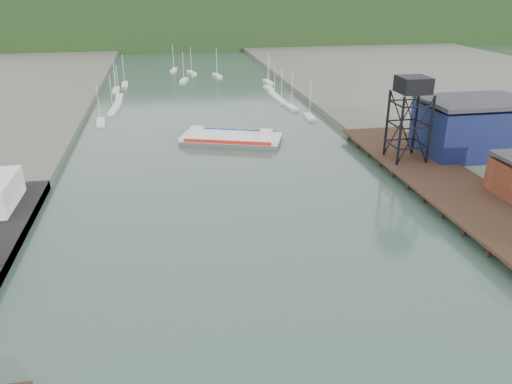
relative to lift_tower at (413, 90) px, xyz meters
name	(u,v)px	position (x,y,z in m)	size (l,w,h in m)	color
east_pier	(448,183)	(2.00, -13.00, -13.75)	(14.00, 70.00, 2.45)	black
lift_tower	(413,90)	(0.00, 0.00, 0.00)	(6.50, 6.50, 16.00)	black
blue_shed	(472,128)	(15.00, 2.00, -8.59)	(20.50, 14.50, 11.30)	#0D0D3A
marina_sailboats	(197,92)	(-34.92, 80.46, -15.30)	(57.71, 92.65, 0.90)	silver
distant_hills	(170,23)	(-38.98, 243.35, -5.27)	(500.00, 120.00, 80.00)	black
chain_ferry	(231,138)	(-31.24, 23.57, -14.72)	(24.25, 15.94, 3.25)	#4C4C4F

